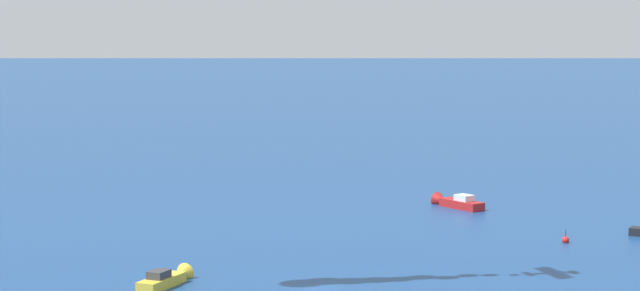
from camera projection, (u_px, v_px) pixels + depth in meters
ground_plane at (320, 290)px, 142.99m from camera, size 2000.00×2000.00×0.00m
motorboat_near_centre at (167, 279)px, 145.61m from camera, size 10.11×5.83×2.86m
motorboat_mid_cluster at (456, 202)px, 205.87m from camera, size 10.43×9.06×3.20m
marker_buoy at (566, 240)px, 173.25m from camera, size 1.10×1.10×2.10m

